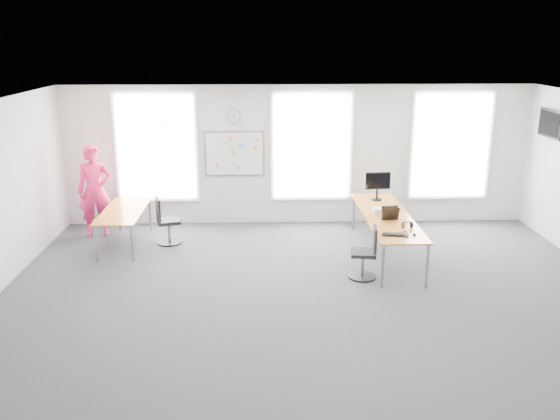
{
  "coord_description": "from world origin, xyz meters",
  "views": [
    {
      "loc": [
        -0.79,
        -8.52,
        3.95
      ],
      "look_at": [
        -0.47,
        1.2,
        1.1
      ],
      "focal_mm": 38.0,
      "sensor_mm": 36.0,
      "label": 1
    }
  ],
  "objects_px": {
    "chair_left": "(166,223)",
    "headphones": "(407,225)",
    "desk_right": "(386,218)",
    "desk_left": "(124,213)",
    "person": "(95,191)",
    "chair_right": "(366,255)",
    "monitor": "(377,183)",
    "keyboard": "(395,235)"
  },
  "relations": [
    {
      "from": "chair_right",
      "to": "chair_left",
      "type": "xyz_separation_m",
      "value": [
        -3.65,
        1.87,
        0.01
      ]
    },
    {
      "from": "headphones",
      "to": "monitor",
      "type": "distance_m",
      "value": 1.83
    },
    {
      "from": "desk_left",
      "to": "keyboard",
      "type": "bearing_deg",
      "value": -20.98
    },
    {
      "from": "chair_right",
      "to": "monitor",
      "type": "height_order",
      "value": "monitor"
    },
    {
      "from": "person",
      "to": "headphones",
      "type": "relative_size",
      "value": 9.97
    },
    {
      "from": "keyboard",
      "to": "chair_right",
      "type": "bearing_deg",
      "value": -171.83
    },
    {
      "from": "chair_left",
      "to": "headphones",
      "type": "distance_m",
      "value": 4.68
    },
    {
      "from": "keyboard",
      "to": "headphones",
      "type": "bearing_deg",
      "value": 71.18
    },
    {
      "from": "desk_right",
      "to": "chair_right",
      "type": "distance_m",
      "value": 1.27
    },
    {
      "from": "desk_left",
      "to": "chair_right",
      "type": "relative_size",
      "value": 2.13
    },
    {
      "from": "headphones",
      "to": "monitor",
      "type": "height_order",
      "value": "monitor"
    },
    {
      "from": "person",
      "to": "headphones",
      "type": "height_order",
      "value": "person"
    },
    {
      "from": "desk_right",
      "to": "chair_left",
      "type": "xyz_separation_m",
      "value": [
        -4.21,
        0.77,
        -0.31
      ]
    },
    {
      "from": "chair_left",
      "to": "headphones",
      "type": "xyz_separation_m",
      "value": [
        4.4,
        -1.53,
        0.42
      ]
    },
    {
      "from": "chair_left",
      "to": "monitor",
      "type": "distance_m",
      "value": 4.29
    },
    {
      "from": "monitor",
      "to": "chair_left",
      "type": "bearing_deg",
      "value": 179.39
    },
    {
      "from": "desk_left",
      "to": "person",
      "type": "xyz_separation_m",
      "value": [
        -0.69,
        0.62,
        0.29
      ]
    },
    {
      "from": "desk_right",
      "to": "monitor",
      "type": "bearing_deg",
      "value": 89.12
    },
    {
      "from": "desk_left",
      "to": "monitor",
      "type": "xyz_separation_m",
      "value": [
        5.02,
        0.33,
        0.47
      ]
    },
    {
      "from": "desk_left",
      "to": "monitor",
      "type": "bearing_deg",
      "value": 3.74
    },
    {
      "from": "chair_right",
      "to": "headphones",
      "type": "height_order",
      "value": "chair_right"
    },
    {
      "from": "keyboard",
      "to": "monitor",
      "type": "bearing_deg",
      "value": 103.39
    },
    {
      "from": "chair_right",
      "to": "monitor",
      "type": "bearing_deg",
      "value": 172.05
    },
    {
      "from": "chair_left",
      "to": "desk_left",
      "type": "bearing_deg",
      "value": 76.94
    },
    {
      "from": "chair_left",
      "to": "monitor",
      "type": "relative_size",
      "value": 1.62
    },
    {
      "from": "monitor",
      "to": "person",
      "type": "bearing_deg",
      "value": 172.81
    },
    {
      "from": "desk_right",
      "to": "person",
      "type": "distance_m",
      "value": 5.86
    },
    {
      "from": "chair_left",
      "to": "headphones",
      "type": "bearing_deg",
      "value": -126.17
    },
    {
      "from": "chair_right",
      "to": "chair_left",
      "type": "distance_m",
      "value": 4.11
    },
    {
      "from": "chair_left",
      "to": "keyboard",
      "type": "height_order",
      "value": "chair_left"
    },
    {
      "from": "person",
      "to": "keyboard",
      "type": "xyz_separation_m",
      "value": [
        5.61,
        -2.5,
        -0.16
      ]
    },
    {
      "from": "desk_right",
      "to": "chair_right",
      "type": "xyz_separation_m",
      "value": [
        -0.56,
        -1.1,
        -0.33
      ]
    },
    {
      "from": "desk_right",
      "to": "chair_left",
      "type": "relative_size",
      "value": 3.4
    },
    {
      "from": "person",
      "to": "monitor",
      "type": "bearing_deg",
      "value": -14.55
    },
    {
      "from": "person",
      "to": "monitor",
      "type": "distance_m",
      "value": 5.72
    },
    {
      "from": "desk_right",
      "to": "desk_left",
      "type": "xyz_separation_m",
      "value": [
        -5.0,
        0.72,
        -0.07
      ]
    },
    {
      "from": "chair_right",
      "to": "person",
      "type": "height_order",
      "value": "person"
    },
    {
      "from": "desk_left",
      "to": "headphones",
      "type": "height_order",
      "value": "headphones"
    },
    {
      "from": "person",
      "to": "desk_right",
      "type": "bearing_deg",
      "value": -24.86
    },
    {
      "from": "desk_right",
      "to": "desk_left",
      "type": "bearing_deg",
      "value": 171.81
    },
    {
      "from": "desk_left",
      "to": "person",
      "type": "height_order",
      "value": "person"
    },
    {
      "from": "desk_left",
      "to": "headphones",
      "type": "xyz_separation_m",
      "value": [
        5.2,
        -1.47,
        0.18
      ]
    }
  ]
}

